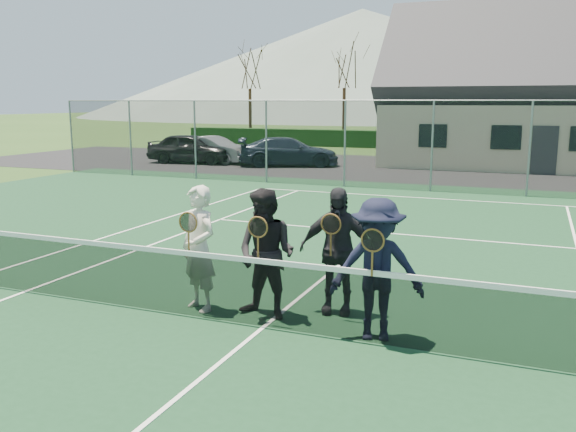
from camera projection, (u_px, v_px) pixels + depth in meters
name	position (u px, v px, depth m)	size (l,w,h in m)	color
ground	(455.00, 171.00, 26.28)	(220.00, 220.00, 0.00)	#284719
court_surface	(263.00, 328.00, 8.08)	(30.00, 30.00, 0.02)	#14381E
tarmac_carpark	(365.00, 167.00, 27.76)	(40.00, 12.00, 0.01)	black
hedge_row	(480.00, 142.00, 37.10)	(40.00, 1.20, 1.10)	black
hill_west	(361.00, 65.00, 102.13)	(110.00, 110.00, 18.00)	slate
car_a	(192.00, 148.00, 29.54)	(1.73, 4.29, 1.46)	black
car_b	(213.00, 150.00, 29.74)	(1.37, 3.92, 1.29)	gray
car_c	(289.00, 152.00, 28.21)	(1.87, 4.61, 1.34)	#182131
court_markings	(263.00, 327.00, 8.08)	(11.03, 23.83, 0.01)	white
tennis_net	(263.00, 290.00, 7.98)	(11.68, 0.08, 1.10)	slate
perimeter_fence	(432.00, 146.00, 20.09)	(30.07, 0.07, 3.02)	slate
clubhouse	(561.00, 79.00, 27.70)	(15.60, 8.20, 7.70)	beige
tree_a	(250.00, 61.00, 42.97)	(3.20, 3.20, 7.77)	#341E13
tree_b	(345.00, 58.00, 40.37)	(3.20, 3.20, 7.77)	#351D13
tree_c	(522.00, 53.00, 36.30)	(3.20, 3.20, 7.77)	#3B2515
player_a	(199.00, 248.00, 8.64)	(0.78, 0.66, 1.80)	silver
player_b	(266.00, 254.00, 8.33)	(0.96, 0.79, 1.80)	black
player_c	(337.00, 250.00, 8.52)	(1.11, 0.60, 1.80)	black
player_d	(377.00, 269.00, 7.56)	(1.29, 0.94, 1.80)	black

